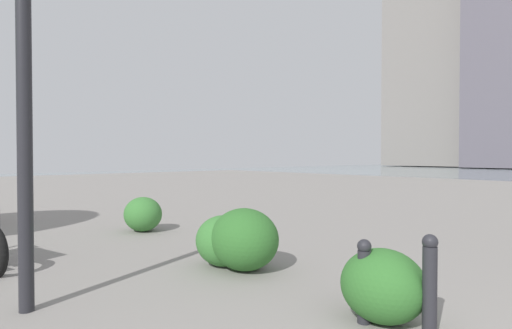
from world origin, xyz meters
The scene contains 8 objects.
building_annex centered at (30.08, -67.07, 14.00)m, with size 15.13×14.28×28.01m.
lamppost centered at (4.81, 1.28, 2.62)m, with size 0.98×0.28×3.91m.
bollard_near centered at (1.89, -1.11, 0.46)m, with size 0.13×0.13×0.88m.
bollard_mid centered at (2.43, -0.96, 0.40)m, with size 0.13×0.13×0.77m.
shrub_low centered at (2.33, -1.11, 0.34)m, with size 0.80×0.72×0.68m.
shrub_round centered at (8.02, -1.54, 0.35)m, with size 0.83×0.74×0.70m.
shrub_wide centered at (4.85, -1.18, 0.35)m, with size 0.83×0.75×0.71m.
shrub_tall centered at (4.49, -1.26, 0.42)m, with size 0.98×0.88×0.83m.
Camera 1 is at (0.34, 2.25, 1.53)m, focal length 28.47 mm.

